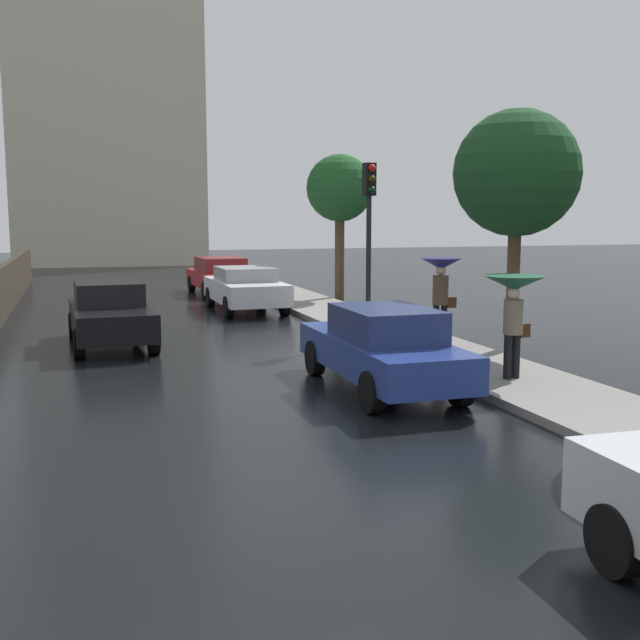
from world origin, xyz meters
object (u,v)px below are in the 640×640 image
at_px(car_white_mid_road, 245,288).
at_px(pedestrian_with_umbrella_far, 441,277).
at_px(street_tree_mid, 517,174).
at_px(street_tree_far, 340,190).
at_px(car_blue_far_ahead, 382,348).
at_px(pedestrian_with_umbrella_near, 514,295).
at_px(car_black_far_lane, 110,314).
at_px(traffic_light, 369,216).
at_px(car_red_behind_camera, 220,275).

bearing_deg(car_white_mid_road, pedestrian_with_umbrella_far, -71.96).
bearing_deg(street_tree_mid, street_tree_far, 90.45).
xyz_separation_m(car_blue_far_ahead, pedestrian_with_umbrella_near, (2.25, -0.43, 0.87)).
distance_m(street_tree_mid, street_tree_far, 11.03).
bearing_deg(car_black_far_lane, street_tree_far, -140.19).
relative_size(pedestrian_with_umbrella_far, street_tree_far, 0.37).
bearing_deg(pedestrian_with_umbrella_near, pedestrian_with_umbrella_far, 75.06).
xyz_separation_m(car_blue_far_ahead, pedestrian_with_umbrella_far, (2.80, 3.44, 0.88)).
bearing_deg(street_tree_mid, car_blue_far_ahead, -149.53).
bearing_deg(traffic_light, car_red_behind_camera, 96.62).
relative_size(car_black_far_lane, pedestrian_with_umbrella_near, 2.35).
xyz_separation_m(pedestrian_with_umbrella_far, street_tree_far, (1.05, 9.91, 2.24)).
bearing_deg(car_white_mid_road, car_blue_far_ahead, -91.18).
xyz_separation_m(car_white_mid_road, pedestrian_with_umbrella_near, (2.18, -11.85, 0.88)).
distance_m(pedestrian_with_umbrella_near, traffic_light, 5.49).
distance_m(car_white_mid_road, pedestrian_with_umbrella_far, 8.49).
bearing_deg(traffic_light, car_black_far_lane, 168.85).
distance_m(car_white_mid_road, car_blue_far_ahead, 11.42).
bearing_deg(street_tree_far, car_white_mid_road, -152.98).
height_order(pedestrian_with_umbrella_near, street_tree_mid, street_tree_mid).
bearing_deg(car_red_behind_camera, pedestrian_with_umbrella_far, -81.39).
xyz_separation_m(car_red_behind_camera, pedestrian_with_umbrella_near, (2.02, -17.30, 0.87)).
distance_m(pedestrian_with_umbrella_far, street_tree_far, 10.22).
bearing_deg(street_tree_mid, car_red_behind_camera, 104.23).
bearing_deg(street_tree_far, car_red_behind_camera, 135.62).
height_order(pedestrian_with_umbrella_far, street_tree_mid, street_tree_mid).
height_order(traffic_light, street_tree_far, street_tree_far).
bearing_deg(car_black_far_lane, car_white_mid_road, -130.91).
xyz_separation_m(car_blue_far_ahead, street_tree_far, (3.85, 13.35, 3.12)).
relative_size(car_white_mid_road, car_black_far_lane, 1.05).
bearing_deg(car_white_mid_road, street_tree_mid, -67.85).
height_order(pedestrian_with_umbrella_near, street_tree_far, street_tree_far).
bearing_deg(traffic_light, car_white_mid_road, 103.38).
bearing_deg(street_tree_mid, car_black_far_lane, 155.60).
bearing_deg(car_white_mid_road, street_tree_far, 26.21).
height_order(car_blue_far_ahead, pedestrian_with_umbrella_near, pedestrian_with_umbrella_near).
bearing_deg(car_black_far_lane, pedestrian_with_umbrella_far, 157.38).
height_order(car_black_far_lane, traffic_light, traffic_light).
bearing_deg(car_black_far_lane, street_tree_mid, 153.14).
xyz_separation_m(car_black_far_lane, pedestrian_with_umbrella_far, (7.02, -2.58, 0.88)).
bearing_deg(car_red_behind_camera, traffic_light, -85.55).
relative_size(car_red_behind_camera, pedestrian_with_umbrella_near, 2.41).
height_order(car_white_mid_road, pedestrian_with_umbrella_far, pedestrian_with_umbrella_far).
distance_m(car_white_mid_road, car_black_far_lane, 6.91).
height_order(pedestrian_with_umbrella_near, pedestrian_with_umbrella_far, pedestrian_with_umbrella_far).
distance_m(car_white_mid_road, pedestrian_with_umbrella_near, 12.08).
distance_m(car_red_behind_camera, street_tree_mid, 15.34).
height_order(pedestrian_with_umbrella_near, traffic_light, traffic_light).
distance_m(car_black_far_lane, street_tree_far, 11.34).
distance_m(pedestrian_with_umbrella_near, pedestrian_with_umbrella_far, 3.90).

